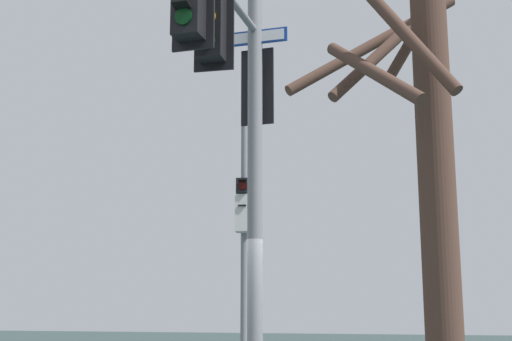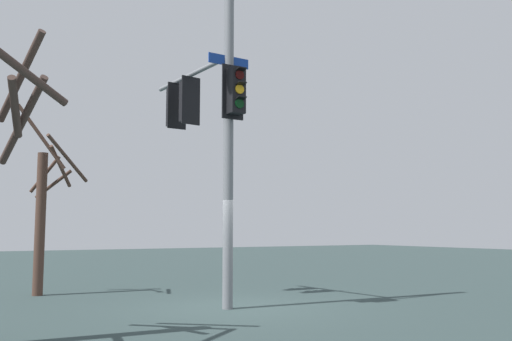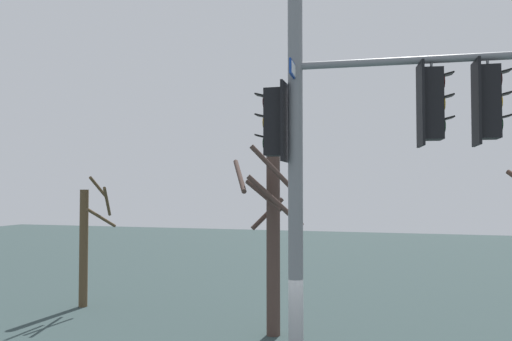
% 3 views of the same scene
% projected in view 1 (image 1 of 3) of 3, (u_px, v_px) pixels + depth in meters
% --- Properties ---
extents(main_signal_pole_assembly, '(4.52, 4.03, 9.43)m').
position_uv_depth(main_signal_pole_assembly, '(252.00, 55.00, 10.97)').
color(main_signal_pole_assembly, slate).
rests_on(main_signal_pole_assembly, ground).
extents(secondary_pole_assembly, '(0.74, 0.50, 8.30)m').
position_uv_depth(secondary_pole_assembly, '(244.00, 208.00, 18.89)').
color(secondary_pole_assembly, slate).
rests_on(secondary_pole_assembly, ground).
extents(bare_tree_behind_pole, '(2.10, 2.07, 5.23)m').
position_uv_depth(bare_tree_behind_pole, '(431.00, 183.00, 5.48)').
color(bare_tree_behind_pole, '#4A3329').
rests_on(bare_tree_behind_pole, ground).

